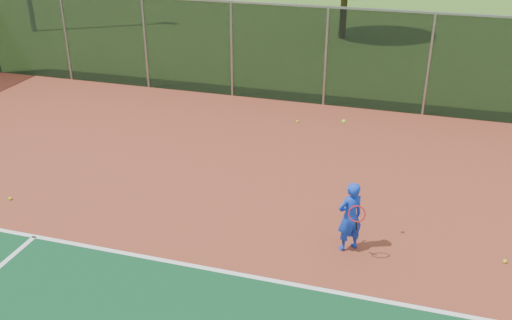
# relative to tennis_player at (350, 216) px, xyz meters

# --- Properties ---
(fence_back) EXTENTS (30.00, 0.06, 3.03)m
(fence_back) POSITION_rel_tennis_player_xyz_m (1.11, 7.64, 0.84)
(fence_back) COLOR black
(fence_back) RESTS_ON court_apron
(tennis_player) EXTENTS (0.60, 0.70, 2.54)m
(tennis_player) POSITION_rel_tennis_player_xyz_m (0.00, 0.00, 0.00)
(tennis_player) COLOR #1538C9
(tennis_player) RESTS_ON court_apron
(practice_ball_2) EXTENTS (0.07, 0.07, 0.07)m
(practice_ball_2) POSITION_rel_tennis_player_xyz_m (-2.32, 5.93, -0.67)
(practice_ball_2) COLOR #C9E61A
(practice_ball_2) RESTS_ON court_apron
(practice_ball_5) EXTENTS (0.07, 0.07, 0.07)m
(practice_ball_5) POSITION_rel_tennis_player_xyz_m (2.80, 0.36, -0.67)
(practice_ball_5) COLOR #C9E61A
(practice_ball_5) RESTS_ON court_apron
(practice_ball_6) EXTENTS (0.07, 0.07, 0.07)m
(practice_ball_6) POSITION_rel_tennis_player_xyz_m (-7.31, -0.26, -0.67)
(practice_ball_6) COLOR #C9E61A
(practice_ball_6) RESTS_ON court_apron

